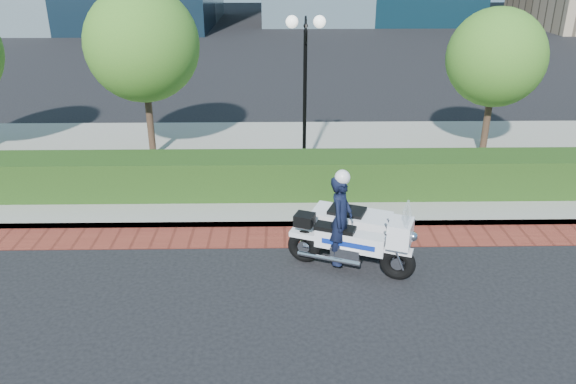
{
  "coord_description": "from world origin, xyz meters",
  "views": [
    {
      "loc": [
        0.3,
        -9.55,
        5.92
      ],
      "look_at": [
        0.49,
        1.73,
        1.0
      ],
      "focal_mm": 35.0,
      "sensor_mm": 36.0,
      "label": 1
    }
  ],
  "objects_px": {
    "tree_b": "(142,45)",
    "tree_c": "(496,58)",
    "police_motorcycle": "(350,229)",
    "lamppost": "(305,71)"
  },
  "relations": [
    {
      "from": "tree_b",
      "to": "police_motorcycle",
      "type": "xyz_separation_m",
      "value": [
        5.22,
        -6.01,
        -2.71
      ]
    },
    {
      "from": "tree_b",
      "to": "tree_c",
      "type": "distance_m",
      "value": 10.01
    },
    {
      "from": "lamppost",
      "to": "police_motorcycle",
      "type": "bearing_deg",
      "value": -81.28
    },
    {
      "from": "lamppost",
      "to": "tree_c",
      "type": "xyz_separation_m",
      "value": [
        5.5,
        1.3,
        0.09
      ]
    },
    {
      "from": "tree_b",
      "to": "tree_c",
      "type": "height_order",
      "value": "tree_b"
    },
    {
      "from": "police_motorcycle",
      "to": "tree_b",
      "type": "bearing_deg",
      "value": 152.56
    },
    {
      "from": "tree_b",
      "to": "tree_c",
      "type": "relative_size",
      "value": 1.14
    },
    {
      "from": "tree_b",
      "to": "police_motorcycle",
      "type": "relative_size",
      "value": 1.96
    },
    {
      "from": "tree_c",
      "to": "lamppost",
      "type": "bearing_deg",
      "value": -166.7
    },
    {
      "from": "lamppost",
      "to": "tree_b",
      "type": "distance_m",
      "value": 4.71
    }
  ]
}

